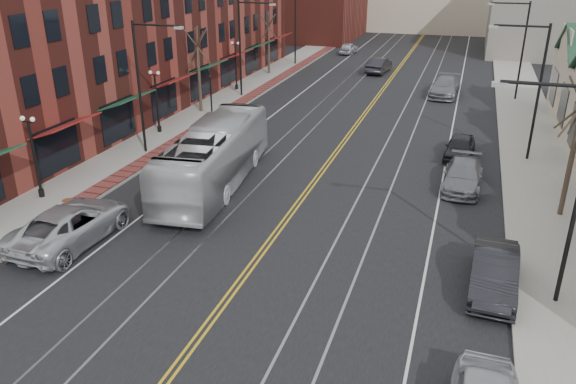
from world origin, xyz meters
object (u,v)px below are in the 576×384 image
Objects in this scene: transit_bus at (215,156)px; parked_suv at (71,224)px; parked_car_c at (463,176)px; parked_car_b at (494,272)px; parked_car_d at (460,147)px.

transit_bus is 8.59m from parked_suv.
parked_suv is 1.27× the size of parked_car_c.
parked_car_b is (17.58, 1.60, -0.08)m from parked_suv.
parked_car_b reaches higher than parked_car_c.
parked_car_d is (12.50, 8.71, -1.00)m from transit_bus.
transit_bus reaches higher than parked_car_c.
parked_car_d is at bearing -151.14° from transit_bus.
parked_car_c is (-1.47, 10.10, -0.07)m from parked_car_b.
parked_suv reaches higher than parked_car_c.
parked_car_d is (-0.33, 4.90, -0.01)m from parked_car_c.
parked_car_d is at bearing 96.07° from parked_car_c.
parked_car_d is at bearing 99.01° from parked_car_b.
parked_suv is at bearing 61.47° from transit_bus.
parked_suv reaches higher than parked_car_d.
parked_car_c is (16.11, 11.70, -0.15)m from parked_suv.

